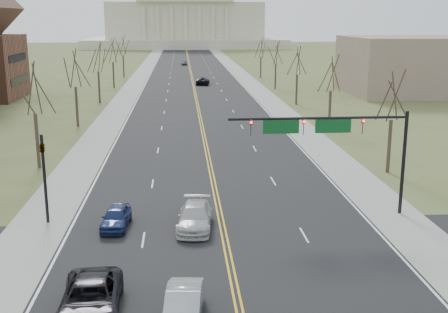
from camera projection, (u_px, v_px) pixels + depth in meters
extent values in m
cube|color=black|center=(192.00, 76.00, 131.52)|extent=(20.00, 380.00, 0.01)
cube|color=black|center=(230.00, 265.00, 30.86)|extent=(120.00, 14.00, 0.01)
cube|color=gray|center=(140.00, 76.00, 130.62)|extent=(4.00, 380.00, 0.03)
cube|color=gray|center=(242.00, 75.00, 132.41)|extent=(4.00, 380.00, 0.03)
cube|color=gold|center=(192.00, 76.00, 131.52)|extent=(0.42, 380.00, 0.01)
cube|color=silver|center=(150.00, 76.00, 130.79)|extent=(0.15, 380.00, 0.01)
cube|color=silver|center=(233.00, 76.00, 132.24)|extent=(0.15, 380.00, 0.01)
cube|color=beige|center=(185.00, 42.00, 266.54)|extent=(90.00, 60.00, 4.00)
cube|color=beige|center=(185.00, 21.00, 264.14)|extent=(70.00, 40.00, 16.00)
cylinder|color=black|center=(403.00, 163.00, 38.19)|extent=(0.24, 0.24, 7.20)
cylinder|color=black|center=(319.00, 118.00, 36.97)|extent=(12.00, 0.18, 0.18)
imported|color=black|center=(363.00, 126.00, 37.33)|extent=(0.35, 0.40, 1.10)
sphere|color=#FF0C0C|center=(364.00, 121.00, 37.10)|extent=(0.18, 0.18, 0.18)
imported|color=black|center=(303.00, 127.00, 37.03)|extent=(0.35, 0.40, 1.10)
sphere|color=#FF0C0C|center=(304.00, 122.00, 36.80)|extent=(0.18, 0.18, 0.18)
imported|color=black|center=(251.00, 127.00, 36.77)|extent=(0.35, 0.40, 1.10)
sphere|color=#FF0C0C|center=(251.00, 122.00, 36.54)|extent=(0.18, 0.18, 0.18)
cube|color=#0C4C1E|center=(333.00, 126.00, 37.18)|extent=(2.40, 0.12, 0.90)
cube|color=#0C4C1E|center=(281.00, 127.00, 36.92)|extent=(2.40, 0.12, 0.90)
cylinder|color=black|center=(45.00, 179.00, 36.54)|extent=(0.20, 0.20, 6.00)
imported|color=black|center=(42.00, 146.00, 36.02)|extent=(0.32, 0.36, 0.99)
cylinder|color=#372E20|center=(389.00, 146.00, 48.87)|extent=(0.32, 0.32, 4.68)
cylinder|color=#372E20|center=(37.00, 141.00, 50.41)|extent=(0.32, 0.32, 4.95)
cylinder|color=#372E20|center=(330.00, 110.00, 68.23)|extent=(0.32, 0.32, 4.68)
cylinder|color=#372E20|center=(77.00, 107.00, 69.76)|extent=(0.32, 0.32, 4.95)
cylinder|color=#372E20|center=(297.00, 90.00, 87.59)|extent=(0.32, 0.32, 4.68)
cylinder|color=#372E20|center=(99.00, 87.00, 89.12)|extent=(0.32, 0.32, 4.95)
cylinder|color=#372E20|center=(275.00, 77.00, 106.95)|extent=(0.32, 0.32, 4.68)
cylinder|color=#372E20|center=(114.00, 75.00, 108.48)|extent=(0.32, 0.32, 4.95)
cylinder|color=#372E20|center=(261.00, 68.00, 126.30)|extent=(0.32, 0.32, 4.68)
cylinder|color=#372E20|center=(124.00, 66.00, 127.84)|extent=(0.32, 0.32, 4.95)
cube|color=black|center=(19.00, 80.00, 93.73)|extent=(0.10, 9.80, 1.20)
cube|color=black|center=(18.00, 58.00, 92.85)|extent=(0.10, 9.80, 1.20)
cube|color=#7F695A|center=(418.00, 65.00, 100.39)|extent=(25.00, 20.00, 10.00)
imported|color=#A1A4A8|center=(183.00, 306.00, 24.95)|extent=(1.98, 4.64, 1.49)
imported|color=black|center=(90.00, 299.00, 25.44)|extent=(2.93, 5.93, 1.62)
imported|color=#B3B3B3|center=(195.00, 217.00, 36.11)|extent=(2.60, 5.39, 1.51)
imported|color=navy|center=(116.00, 217.00, 36.26)|extent=(1.91, 4.14, 1.38)
imported|color=black|center=(203.00, 81.00, 114.52)|extent=(3.09, 5.66, 1.51)
imported|color=#4B4C52|center=(184.00, 63.00, 161.52)|extent=(1.65, 4.01, 1.36)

